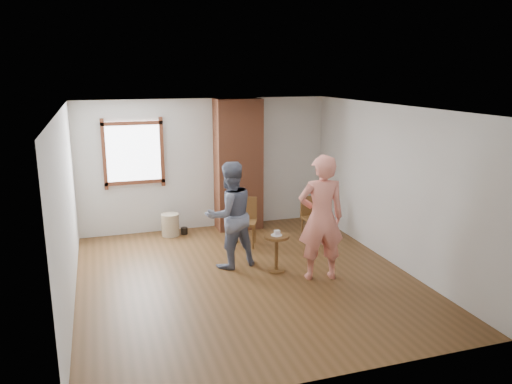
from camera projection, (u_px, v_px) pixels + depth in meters
ground at (246, 278)px, 7.72m from camera, size 5.50×5.50×0.00m
room_shell at (231, 156)px, 7.84m from camera, size 5.04×5.52×2.62m
brick_chimney at (238, 165)px, 9.91m from camera, size 0.90×0.50×2.60m
stoneware_crock at (170, 225)px, 9.65m from camera, size 0.39×0.39×0.43m
dark_pot at (184, 231)px, 9.77m from camera, size 0.16×0.16×0.13m
dining_chair_left at (245, 219)px, 9.09m from camera, size 0.54×0.54×0.88m
dining_chair_right at (312, 215)px, 9.50m from camera, size 0.40×0.40×0.79m
side_table at (276, 247)px, 7.89m from camera, size 0.40×0.40×0.60m
cake_plate at (276, 235)px, 7.84m from camera, size 0.18×0.18×0.01m
cake_slice at (277, 233)px, 7.84m from camera, size 0.08×0.07×0.06m
man at (230, 215)px, 7.99m from camera, size 0.98×0.84×1.74m
person_pink at (321, 218)px, 7.50m from camera, size 0.78×0.58×1.93m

